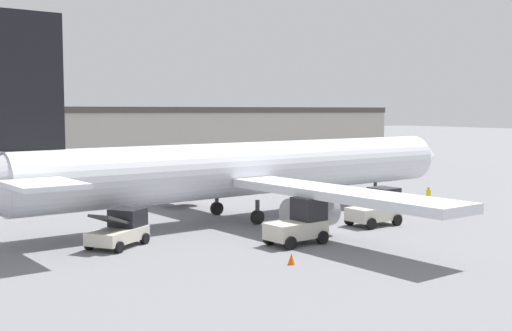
{
  "coord_description": "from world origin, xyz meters",
  "views": [
    {
      "loc": [
        -21.64,
        -37.93,
        7.29
      ],
      "look_at": [
        0.0,
        0.0,
        3.55
      ],
      "focal_mm": 45.0,
      "sensor_mm": 36.0,
      "label": 1
    }
  ],
  "objects_px": {
    "baggage_tug": "(300,223)",
    "pushback_tug": "(377,208)",
    "safety_cone_near": "(291,259)",
    "belt_loader_truck": "(121,229)",
    "airplane": "(243,169)",
    "ground_crew_worker": "(429,197)"
  },
  "relations": [
    {
      "from": "belt_loader_truck",
      "to": "pushback_tug",
      "type": "height_order",
      "value": "pushback_tug"
    },
    {
      "from": "baggage_tug",
      "to": "belt_loader_truck",
      "type": "height_order",
      "value": "baggage_tug"
    },
    {
      "from": "airplane",
      "to": "belt_loader_truck",
      "type": "relative_size",
      "value": 10.43
    },
    {
      "from": "baggage_tug",
      "to": "safety_cone_near",
      "type": "height_order",
      "value": "baggage_tug"
    },
    {
      "from": "baggage_tug",
      "to": "safety_cone_near",
      "type": "bearing_deg",
      "value": -137.91
    },
    {
      "from": "baggage_tug",
      "to": "pushback_tug",
      "type": "distance_m",
      "value": 7.86
    },
    {
      "from": "pushback_tug",
      "to": "ground_crew_worker",
      "type": "bearing_deg",
      "value": 18.37
    },
    {
      "from": "ground_crew_worker",
      "to": "safety_cone_near",
      "type": "relative_size",
      "value": 2.94
    },
    {
      "from": "airplane",
      "to": "safety_cone_near",
      "type": "bearing_deg",
      "value": -116.43
    },
    {
      "from": "belt_loader_truck",
      "to": "pushback_tug",
      "type": "relative_size",
      "value": 1.11
    },
    {
      "from": "ground_crew_worker",
      "to": "belt_loader_truck",
      "type": "xyz_separation_m",
      "value": [
        -24.28,
        -1.68,
        0.07
      ]
    },
    {
      "from": "belt_loader_truck",
      "to": "safety_cone_near",
      "type": "xyz_separation_m",
      "value": [
        5.73,
        -8.13,
        -0.66
      ]
    },
    {
      "from": "baggage_tug",
      "to": "safety_cone_near",
      "type": "xyz_separation_m",
      "value": [
        -3.04,
        -3.81,
        -0.86
      ]
    },
    {
      "from": "airplane",
      "to": "ground_crew_worker",
      "type": "relative_size",
      "value": 24.96
    },
    {
      "from": "ground_crew_worker",
      "to": "pushback_tug",
      "type": "relative_size",
      "value": 0.46
    },
    {
      "from": "belt_loader_truck",
      "to": "safety_cone_near",
      "type": "bearing_deg",
      "value": -92.32
    },
    {
      "from": "airplane",
      "to": "pushback_tug",
      "type": "relative_size",
      "value": 11.6
    },
    {
      "from": "airplane",
      "to": "baggage_tug",
      "type": "relative_size",
      "value": 11.08
    },
    {
      "from": "safety_cone_near",
      "to": "belt_loader_truck",
      "type": "bearing_deg",
      "value": 125.17
    },
    {
      "from": "airplane",
      "to": "safety_cone_near",
      "type": "distance_m",
      "value": 13.69
    },
    {
      "from": "airplane",
      "to": "ground_crew_worker",
      "type": "height_order",
      "value": "airplane"
    },
    {
      "from": "pushback_tug",
      "to": "safety_cone_near",
      "type": "xyz_separation_m",
      "value": [
        -10.52,
        -6.23,
        -0.81
      ]
    }
  ]
}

